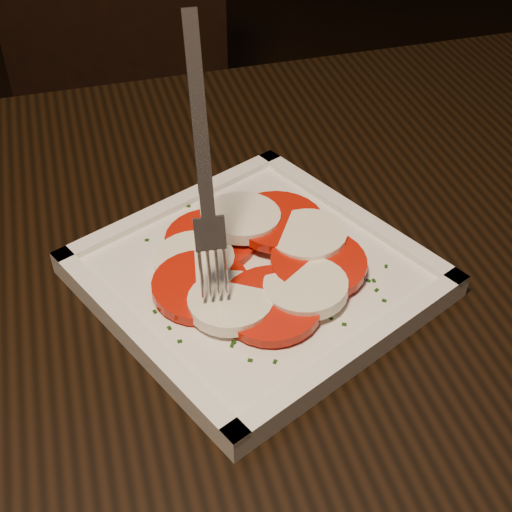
% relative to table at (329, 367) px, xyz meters
% --- Properties ---
extents(table, '(1.22, 0.83, 0.75)m').
position_rel_table_xyz_m(table, '(0.00, 0.00, 0.00)').
color(table, black).
rests_on(table, ground).
extents(chair, '(0.51, 0.51, 0.93)m').
position_rel_table_xyz_m(chair, '(-0.09, 0.82, -0.12)').
color(chair, black).
rests_on(chair, ground).
extents(plate, '(0.31, 0.31, 0.01)m').
position_rel_table_xyz_m(plate, '(-0.06, 0.02, 0.11)').
color(plate, white).
rests_on(plate, table).
extents(caprese_salad, '(0.19, 0.20, 0.02)m').
position_rel_table_xyz_m(caprese_salad, '(-0.06, 0.02, 0.12)').
color(caprese_salad, red).
rests_on(caprese_salad, plate).
extents(fork, '(0.03, 0.07, 0.19)m').
position_rel_table_xyz_m(fork, '(-0.10, 0.02, 0.23)').
color(fork, white).
rests_on(fork, caprese_salad).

